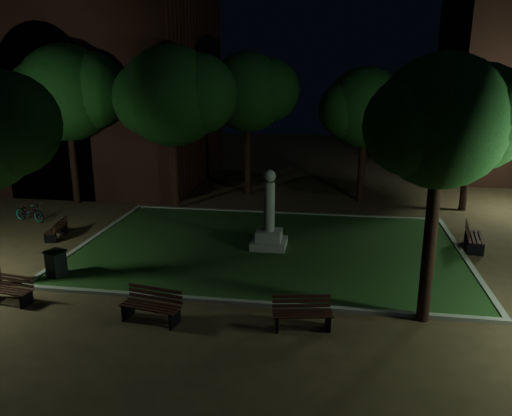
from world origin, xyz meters
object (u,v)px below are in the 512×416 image
(bench_west_near, at_px, (9,290))
(bench_right_side, at_px, (473,238))
(bench_left_side, at_px, (57,230))
(monument, at_px, (269,226))
(trash_bin, at_px, (56,264))
(bicycle, at_px, (30,212))
(bench_near_left, at_px, (152,306))
(bench_near_right, at_px, (302,314))

(bench_west_near, bearing_deg, bench_right_side, 33.85)
(bench_left_side, xyz_separation_m, bench_right_side, (17.40, 1.42, 0.09))
(bench_west_near, bearing_deg, monument, 47.93)
(bench_right_side, bearing_deg, trash_bin, 118.94)
(bench_right_side, relative_size, bicycle, 1.08)
(bench_west_near, bearing_deg, bench_near_left, 3.04)
(bench_near_left, xyz_separation_m, bench_right_side, (10.71, 7.85, 0.02))
(bicycle, bearing_deg, bench_near_right, -107.42)
(bench_near_right, bearing_deg, bench_west_near, 167.72)
(bench_near_right, height_order, bicycle, bicycle)
(bench_right_side, bearing_deg, bench_west_near, 124.76)
(bench_right_side, height_order, trash_bin, trash_bin)
(bench_left_side, distance_m, bench_right_side, 17.46)
(monument, height_order, bench_west_near, monument)
(trash_bin, bearing_deg, bench_near_left, -29.17)
(monument, relative_size, bench_left_side, 2.06)
(bench_right_side, distance_m, trash_bin, 16.05)
(bench_near_right, bearing_deg, monument, 94.64)
(bench_near_left, height_order, bench_left_side, bench_near_left)
(bench_near_left, bearing_deg, monument, 79.16)
(bench_left_side, height_order, trash_bin, trash_bin)
(bench_near_left, bearing_deg, bench_left_side, 146.50)
(bench_near_left, relative_size, bench_left_side, 1.18)
(bench_near_right, height_order, trash_bin, trash_bin)
(monument, bearing_deg, bench_west_near, -140.47)
(monument, xyz_separation_m, bench_near_left, (-2.54, -6.54, -0.50))
(monument, distance_m, bench_right_side, 8.29)
(bench_west_near, relative_size, bench_left_side, 1.04)
(bench_near_right, xyz_separation_m, bench_right_side, (6.40, 7.58, 0.04))
(bench_near_right, relative_size, bicycle, 0.99)
(bench_right_side, relative_size, trash_bin, 1.90)
(bench_near_right, relative_size, trash_bin, 1.74)
(bench_right_side, bearing_deg, bench_left_side, 103.98)
(bench_near_left, xyz_separation_m, bench_west_near, (-4.83, 0.45, -0.05))
(monument, xyz_separation_m, bench_near_right, (1.77, -6.26, -0.53))
(trash_bin, bearing_deg, monument, 30.41)
(bench_west_near, height_order, bench_right_side, bench_right_side)
(bench_near_left, xyz_separation_m, bicycle, (-9.30, 8.50, 0.01))
(bench_west_near, relative_size, bicycle, 0.92)
(monument, xyz_separation_m, bench_west_near, (-7.38, -6.09, -0.56))
(bench_near_right, relative_size, bench_west_near, 1.08)
(monument, relative_size, bench_west_near, 1.98)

